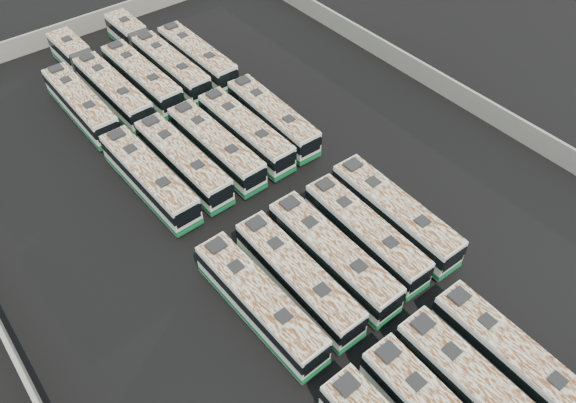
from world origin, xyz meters
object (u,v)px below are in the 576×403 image
object	(u,v)px
bus_front_right	(514,361)
bus_midback_right	(245,132)
bus_back_left	(99,77)
bus_back_far_right	(197,57)
bus_midback_far_right	(272,118)
bus_back_right	(156,55)
bus_back_far_left	(81,104)
bus_front_center	(480,394)
bus_midfront_far_right	(394,214)
bus_midback_center	(216,147)
bus_midfront_right	(365,234)
bus_midback_far_left	(149,178)
bus_midfront_center	(332,256)
bus_midback_left	(183,162)
bus_midfront_far_left	(260,303)
bus_back_center	(142,78)
bus_midfront_left	(298,278)

from	to	relation	value
bus_front_right	bus_midback_right	distance (m)	28.75
bus_back_left	bus_back_far_right	size ratio (longest dim) A/B	1.56
bus_midback_far_right	bus_back_right	distance (m)	16.53
bus_back_far_left	bus_back_right	world-z (taller)	bus_back_far_left
bus_front_center	bus_midfront_far_right	size ratio (longest dim) A/B	0.98
bus_back_far_left	bus_midback_center	bearing A→B (deg)	-63.45
bus_midfront_right	bus_back_right	size ratio (longest dim) A/B	0.64
bus_midback_far_left	bus_front_right	bearing A→B (deg)	-72.68
bus_midfront_center	bus_back_right	bearing A→B (deg)	83.75
bus_midfront_center	bus_back_far_left	distance (m)	29.33
bus_midback_center	bus_back_far_left	distance (m)	14.70
bus_midback_left	bus_back_far_right	world-z (taller)	bus_back_far_right
bus_front_right	bus_midfront_right	size ratio (longest dim) A/B	1.01
bus_midfront_far_left	bus_midback_right	world-z (taller)	bus_midfront_far_left
bus_midfront_center	bus_midfront_far_left	bearing A→B (deg)	179.04
bus_midback_far_left	bus_back_far_right	distance (m)	18.55
bus_midback_far_left	bus_front_center	bearing A→B (deg)	-78.97
bus_midback_far_right	bus_back_center	size ratio (longest dim) A/B	0.97
bus_midback_far_left	bus_midback_right	size ratio (longest dim) A/B	1.04
bus_midfront_far_right	bus_front_center	bearing A→B (deg)	-114.83
bus_midback_far_right	bus_midback_left	bearing A→B (deg)	-177.89
bus_midfront_left	bus_back_left	xyz separation A→B (m)	(-0.06, 31.67, 0.01)
bus_midback_left	bus_back_left	distance (m)	16.18
bus_midback_left	bus_back_far_right	size ratio (longest dim) A/B	1.00
bus_midfront_far_right	bus_midback_far_left	bearing A→B (deg)	131.10
bus_midfront_right	bus_midfront_far_right	world-z (taller)	bus_midfront_far_right
bus_midback_center	bus_midback_right	distance (m)	3.22
bus_midback_center	bus_midfront_far_left	bearing A→B (deg)	-114.46
bus_midfront_right	bus_back_right	xyz separation A→B (m)	(-0.01, 31.79, 0.02)
bus_midfront_center	bus_back_right	distance (m)	32.06
bus_midback_center	bus_midback_far_right	xyz separation A→B (m)	(6.41, 0.20, -0.02)
bus_front_right	bus_midback_right	world-z (taller)	bus_front_right
bus_midfront_center	bus_midback_right	distance (m)	15.86
bus_front_center	bus_midfront_far_left	xyz separation A→B (m)	(-6.49, 13.36, -0.01)
bus_midfront_center	bus_midback_right	xyz separation A→B (m)	(3.32, 15.51, -0.05)
bus_midback_center	bus_back_right	bearing A→B (deg)	77.59
bus_front_center	bus_midfront_right	distance (m)	13.80
bus_front_right	bus_back_far_left	xyz separation A→B (m)	(-9.91, 41.83, 0.02)
bus_back_center	bus_back_right	size ratio (longest dim) A/B	0.66
bus_midback_left	bus_midback_far_right	xyz separation A→B (m)	(9.68, 0.11, -0.02)
bus_midfront_right	bus_midback_right	world-z (taller)	bus_midback_right
bus_midback_center	bus_midback_far_right	distance (m)	6.41
bus_midback_far_left	bus_midback_right	bearing A→B (deg)	-1.48
bus_midback_far_left	bus_midback_center	bearing A→B (deg)	-1.84
bus_midback_left	bus_back_far_left	size ratio (longest dim) A/B	1.00
bus_back_left	bus_midback_right	bearing A→B (deg)	-69.35
bus_back_far_left	bus_back_right	size ratio (longest dim) A/B	0.65
bus_back_left	bus_back_far_right	xyz separation A→B (m)	(9.81, -2.95, -0.00)
bus_back_left	bus_midfront_center	bearing A→B (deg)	-85.55
bus_back_right	bus_front_center	bearing A→B (deg)	-95.00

